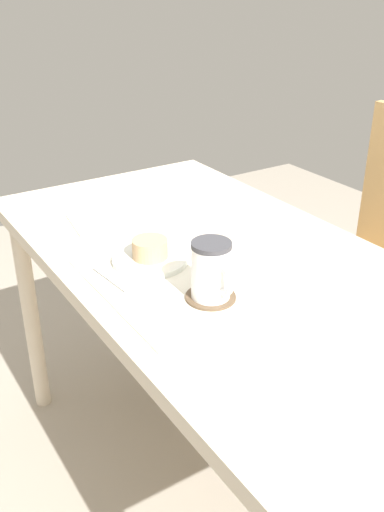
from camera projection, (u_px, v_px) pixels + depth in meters
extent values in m
cube|color=#9E9384|center=(218.00, 490.00, 1.64)|extent=(4.40, 4.40, 0.02)
cylinder|color=beige|center=(31.00, 315.00, 1.80)|extent=(0.05, 0.05, 0.70)
cylinder|color=beige|center=(188.00, 268.00, 2.08)|extent=(0.05, 0.05, 0.70)
cube|color=beige|center=(225.00, 266.00, 1.31)|extent=(1.36, 0.70, 0.04)
cylinder|color=tan|center=(366.00, 389.00, 1.70)|extent=(0.04, 0.04, 0.42)
cylinder|color=tan|center=(282.00, 334.00, 1.96)|extent=(0.04, 0.04, 0.42)
cylinder|color=tan|center=(350.00, 302.00, 2.14)|extent=(0.04, 0.04, 0.42)
cube|color=tan|center=(366.00, 282.00, 1.82)|extent=(0.45, 0.45, 0.04)
cube|color=silver|center=(176.00, 281.00, 1.21)|extent=(0.41, 0.32, 0.00)
cylinder|color=silver|center=(150.00, 259.00, 1.28)|extent=(0.17, 0.17, 0.01)
cylinder|color=tan|center=(150.00, 248.00, 1.27)|extent=(0.08, 0.08, 0.04)
cylinder|color=brown|center=(211.00, 297.00, 1.14)|extent=(0.10, 0.10, 0.00)
cylinder|color=white|center=(211.00, 272.00, 1.11)|extent=(0.08, 0.08, 0.11)
cylinder|color=#3D3D42|center=(211.00, 245.00, 1.09)|extent=(0.08, 0.08, 0.01)
torus|color=white|center=(223.00, 280.00, 1.08)|extent=(0.06, 0.01, 0.06)
cylinder|color=silver|center=(110.00, 279.00, 1.20)|extent=(0.13, 0.02, 0.01)
cube|color=silver|center=(101.00, 221.00, 1.49)|extent=(0.17, 0.17, 0.00)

